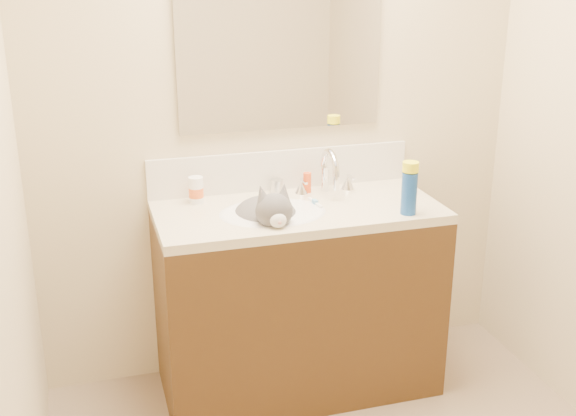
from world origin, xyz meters
TOP-DOWN VIEW (x-y plane):
  - room_shell at (0.00, 0.00)m, footprint 2.24×2.54m
  - vanity_cabinet at (0.00, 0.97)m, footprint 1.20×0.55m
  - counter_slab at (0.00, 0.97)m, footprint 1.20×0.55m
  - basin at (-0.12, 0.94)m, footprint 0.45×0.36m
  - faucet at (0.18, 1.11)m, footprint 0.28×0.20m
  - cat at (-0.14, 0.94)m, footprint 0.32×0.40m
  - backsplash at (0.00, 1.24)m, footprint 1.20×0.02m
  - mirror at (0.00, 1.24)m, footprint 0.90×0.02m
  - pill_bottle at (-0.40, 1.16)m, footprint 0.07×0.07m
  - pill_label at (-0.40, 1.16)m, footprint 0.07×0.07m
  - silver_jar at (-0.04, 1.18)m, footprint 0.06×0.06m
  - amber_bottle at (0.10, 1.16)m, footprint 0.04×0.04m
  - toothbrush at (0.08, 1.00)m, footprint 0.03×0.13m
  - toothbrush_head at (0.08, 1.00)m, footprint 0.02×0.03m
  - spray_can at (0.41, 0.77)m, footprint 0.08×0.08m
  - spray_cap at (0.41, 0.77)m, footprint 0.08×0.08m

SIDE VIEW (x-z plane):
  - vanity_cabinet at x=0.00m, z-range 0.00..0.82m
  - basin at x=-0.12m, z-range 0.72..0.86m
  - cat at x=-0.14m, z-range 0.67..0.99m
  - counter_slab at x=0.00m, z-range 0.82..0.86m
  - toothbrush at x=0.08m, z-range 0.86..0.87m
  - toothbrush_head at x=0.08m, z-range 0.86..0.88m
  - silver_jar at x=-0.04m, z-range 0.86..0.92m
  - amber_bottle at x=0.10m, z-range 0.86..0.95m
  - pill_label at x=-0.40m, z-range 0.89..0.93m
  - pill_bottle at x=-0.40m, z-range 0.86..0.97m
  - faucet at x=0.18m, z-range 0.84..1.05m
  - spray_can at x=0.41m, z-range 0.86..1.04m
  - backsplash at x=0.00m, z-range 0.86..1.04m
  - spray_cap at x=0.41m, z-range 1.04..1.08m
  - room_shell at x=0.00m, z-range 0.23..2.75m
  - mirror at x=0.00m, z-range 1.14..1.94m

